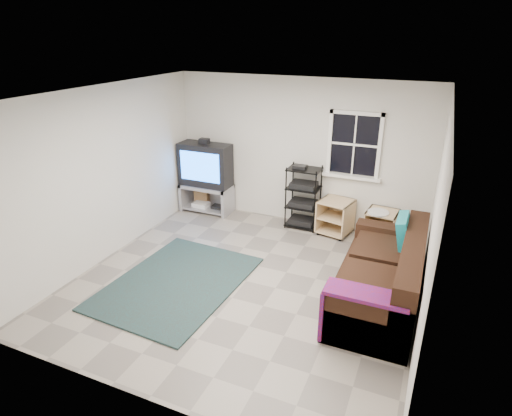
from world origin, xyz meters
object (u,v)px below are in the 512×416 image
at_px(tv_unit, 206,172).
at_px(side_table_left, 336,215).
at_px(av_rack, 303,201).
at_px(side_table_right, 381,223).
at_px(sofa, 383,279).

distance_m(tv_unit, side_table_left, 2.59).
distance_m(av_rack, side_table_left, 0.64).
relative_size(av_rack, side_table_right, 2.01).
bearing_deg(side_table_right, sofa, -81.55).
relative_size(side_table_right, sofa, 0.26).
bearing_deg(tv_unit, side_table_left, 0.65).
xyz_separation_m(tv_unit, sofa, (3.58, -1.79, -0.44)).
bearing_deg(side_table_right, tv_unit, -179.50).
xyz_separation_m(side_table_right, sofa, (0.27, -1.82, 0.04)).
bearing_deg(side_table_right, av_rack, 179.45).
bearing_deg(side_table_right, side_table_left, -179.99).
xyz_separation_m(tv_unit, side_table_left, (2.55, 0.03, -0.47)).
bearing_deg(av_rack, tv_unit, -178.75).
relative_size(side_table_left, side_table_right, 1.09).
xyz_separation_m(tv_unit, av_rack, (1.93, 0.04, -0.30)).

